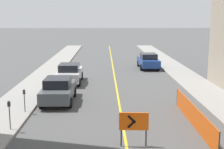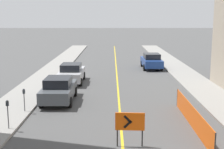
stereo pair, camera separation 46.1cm
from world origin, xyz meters
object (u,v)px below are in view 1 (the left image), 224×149
Objects in this scene: arrow_barricade_primary at (134,123)px; parking_meter_far_curb at (24,96)px; parked_car_curb_near at (58,90)px; parked_car_curb_mid at (70,73)px; parking_meter_near_curb at (9,109)px; parked_car_curb_far at (148,61)px.

parking_meter_far_curb is (-5.60, 4.51, 0.00)m from arrow_barricade_primary.
parked_car_curb_near reaches higher than arrow_barricade_primary.
parked_car_curb_mid is at bearing 110.90° from arrow_barricade_primary.
parking_meter_far_curb is (-1.59, -8.12, 0.23)m from parked_car_curb_mid.
parked_car_curb_near reaches higher than parking_meter_far_curb.
parked_car_curb_mid is at bearing 78.93° from parking_meter_far_curb.
parked_car_curb_near is at bearing -90.81° from parked_car_curb_mid.
parked_car_curb_mid is (0.07, 5.74, 0.00)m from parked_car_curb_near.
arrow_barricade_primary is at bearing -38.86° from parking_meter_far_curb.
parking_meter_near_curb is 1.08× the size of parking_meter_far_curb.
parked_car_curb_mid reaches higher than arrow_barricade_primary.
parked_car_curb_mid is 10.97m from parking_meter_near_curb.
parked_car_curb_far is (7.36, 6.98, 0.00)m from parked_car_curb_mid.
parked_car_curb_mid reaches higher than parking_meter_far_curb.
parked_car_curb_mid is 3.37× the size of parking_meter_far_curb.
arrow_barricade_primary is 8.02m from parked_car_curb_near.
arrow_barricade_primary is 0.34× the size of parked_car_curb_mid.
parking_meter_far_curb is at bearing 144.41° from arrow_barricade_primary.
parked_car_curb_mid is 3.12× the size of parking_meter_near_curb.
parking_meter_far_curb is at bearing -122.28° from parked_car_curb_near.
arrow_barricade_primary is 0.34× the size of parked_car_curb_near.
parked_car_curb_near is 3.12× the size of parking_meter_near_curb.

